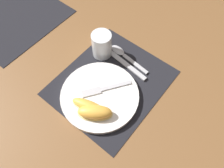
% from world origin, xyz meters
% --- Properties ---
extents(ground_plane, '(3.00, 3.00, 0.00)m').
position_xyz_m(ground_plane, '(0.00, 0.00, 0.00)').
color(ground_plane, brown).
extents(placemat, '(0.40, 0.34, 0.00)m').
position_xyz_m(placemat, '(0.00, 0.00, 0.00)').
color(placemat, black).
rests_on(placemat, ground_plane).
extents(placemat_far, '(0.40, 0.34, 0.00)m').
position_xyz_m(placemat_far, '(-0.01, 0.53, 0.00)').
color(placemat_far, black).
rests_on(placemat_far, ground_plane).
extents(plate, '(0.27, 0.27, 0.02)m').
position_xyz_m(plate, '(-0.07, -0.01, 0.01)').
color(plate, white).
rests_on(plate, placemat).
extents(juice_glass, '(0.07, 0.07, 0.10)m').
position_xyz_m(juice_glass, '(0.08, 0.11, 0.05)').
color(juice_glass, silver).
rests_on(juice_glass, placemat).
extents(knife, '(0.04, 0.21, 0.01)m').
position_xyz_m(knife, '(0.10, 0.01, 0.01)').
color(knife, '#BCBCC1').
rests_on(knife, placemat).
extents(spoon, '(0.04, 0.18, 0.01)m').
position_xyz_m(spoon, '(0.13, 0.05, 0.01)').
color(spoon, '#BCBCC1').
rests_on(spoon, placemat).
extents(fork, '(0.16, 0.12, 0.00)m').
position_xyz_m(fork, '(-0.05, -0.00, 0.02)').
color(fork, '#BCBCC1').
rests_on(fork, plate).
extents(citrus_wedge_0, '(0.07, 0.13, 0.03)m').
position_xyz_m(citrus_wedge_0, '(-0.13, -0.01, 0.03)').
color(citrus_wedge_0, '#F4DB84').
rests_on(citrus_wedge_0, plate).
extents(citrus_wedge_1, '(0.11, 0.12, 0.04)m').
position_xyz_m(citrus_wedge_1, '(-0.13, -0.04, 0.04)').
color(citrus_wedge_1, '#F4DB84').
rests_on(citrus_wedge_1, plate).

